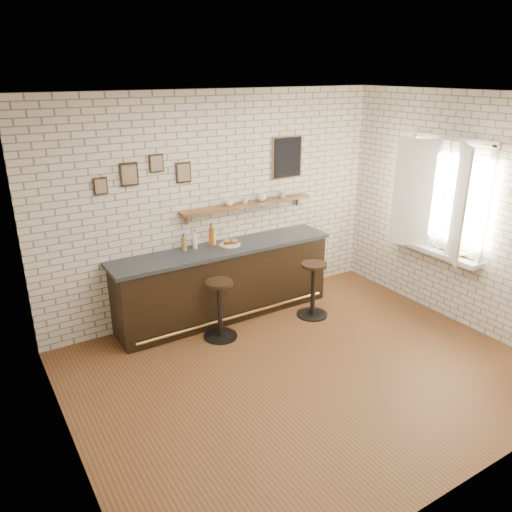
# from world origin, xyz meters

# --- Properties ---
(ground) EXTENTS (5.00, 5.00, 0.00)m
(ground) POSITION_xyz_m (0.00, 0.00, 0.00)
(ground) COLOR brown
(ground) RESTS_ON ground
(bar_counter) EXTENTS (3.10, 0.65, 1.01)m
(bar_counter) POSITION_xyz_m (-0.10, 1.70, 0.51)
(bar_counter) COLOR black
(bar_counter) RESTS_ON ground
(sandwich_plate) EXTENTS (0.28, 0.28, 0.01)m
(sandwich_plate) POSITION_xyz_m (0.01, 1.73, 1.02)
(sandwich_plate) COLOR white
(sandwich_plate) RESTS_ON bar_counter
(ciabatta_sandwich) EXTENTS (0.22, 0.15, 0.07)m
(ciabatta_sandwich) POSITION_xyz_m (0.02, 1.73, 1.06)
(ciabatta_sandwich) COLOR tan
(ciabatta_sandwich) RESTS_ON sandwich_plate
(potato_chips) EXTENTS (0.26, 0.18, 0.00)m
(potato_chips) POSITION_xyz_m (-0.00, 1.73, 1.02)
(potato_chips) COLOR #EDBA53
(potato_chips) RESTS_ON sandwich_plate
(bitters_bottle_brown) EXTENTS (0.07, 0.07, 0.22)m
(bitters_bottle_brown) POSITION_xyz_m (-0.60, 1.86, 1.10)
(bitters_bottle_brown) COLOR brown
(bitters_bottle_brown) RESTS_ON bar_counter
(bitters_bottle_white) EXTENTS (0.06, 0.06, 0.25)m
(bitters_bottle_white) POSITION_xyz_m (-0.44, 1.86, 1.11)
(bitters_bottle_white) COLOR white
(bitters_bottle_white) RESTS_ON bar_counter
(bitters_bottle_amber) EXTENTS (0.07, 0.07, 0.30)m
(bitters_bottle_amber) POSITION_xyz_m (-0.20, 1.86, 1.13)
(bitters_bottle_amber) COLOR brown
(bitters_bottle_amber) RESTS_ON bar_counter
(condiment_bottle_yellow) EXTENTS (0.06, 0.06, 0.20)m
(condiment_bottle_yellow) POSITION_xyz_m (-0.17, 1.86, 1.10)
(condiment_bottle_yellow) COLOR yellow
(condiment_bottle_yellow) RESTS_ON bar_counter
(bar_stool_left) EXTENTS (0.43, 0.43, 0.78)m
(bar_stool_left) POSITION_xyz_m (-0.44, 1.20, 0.42)
(bar_stool_left) COLOR black
(bar_stool_left) RESTS_ON ground
(bar_stool_right) EXTENTS (0.43, 0.43, 0.78)m
(bar_stool_right) POSITION_xyz_m (0.93, 1.06, 0.42)
(bar_stool_right) COLOR black
(bar_stool_right) RESTS_ON ground
(wall_shelf) EXTENTS (2.00, 0.18, 0.18)m
(wall_shelf) POSITION_xyz_m (0.40, 1.90, 1.48)
(wall_shelf) COLOR brown
(wall_shelf) RESTS_ON ground
(shelf_cup_a) EXTENTS (0.12, 0.12, 0.09)m
(shelf_cup_a) POSITION_xyz_m (0.11, 1.90, 1.55)
(shelf_cup_a) COLOR white
(shelf_cup_a) RESTS_ON wall_shelf
(shelf_cup_b) EXTENTS (0.13, 0.13, 0.09)m
(shelf_cup_b) POSITION_xyz_m (0.36, 1.90, 1.54)
(shelf_cup_b) COLOR white
(shelf_cup_b) RESTS_ON wall_shelf
(shelf_cup_c) EXTENTS (0.15, 0.15, 0.11)m
(shelf_cup_c) POSITION_xyz_m (0.62, 1.90, 1.55)
(shelf_cup_c) COLOR white
(shelf_cup_c) RESTS_ON wall_shelf
(shelf_cup_d) EXTENTS (0.12, 0.12, 0.10)m
(shelf_cup_d) POSITION_xyz_m (0.99, 1.90, 1.55)
(shelf_cup_d) COLOR white
(shelf_cup_d) RESTS_ON wall_shelf
(back_wall_decor) EXTENTS (2.96, 0.02, 0.56)m
(back_wall_decor) POSITION_xyz_m (0.23, 1.98, 2.05)
(back_wall_decor) COLOR black
(back_wall_decor) RESTS_ON ground
(window_sill) EXTENTS (0.20, 1.35, 0.06)m
(window_sill) POSITION_xyz_m (2.40, 0.30, 0.90)
(window_sill) COLOR white
(window_sill) RESTS_ON ground
(casement_window) EXTENTS (0.40, 1.30, 1.56)m
(casement_window) POSITION_xyz_m (2.36, 0.30, 1.65)
(casement_window) COLOR white
(casement_window) RESTS_ON ground
(book_lower) EXTENTS (0.15, 0.21, 0.02)m
(book_lower) POSITION_xyz_m (2.38, 0.03, 0.94)
(book_lower) COLOR tan
(book_lower) RESTS_ON window_sill
(book_upper) EXTENTS (0.27, 0.30, 0.02)m
(book_upper) POSITION_xyz_m (2.38, 0.06, 0.96)
(book_upper) COLOR tan
(book_upper) RESTS_ON book_lower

